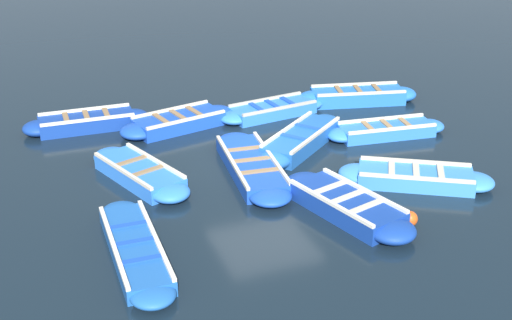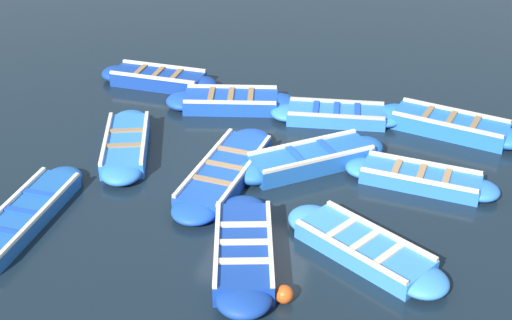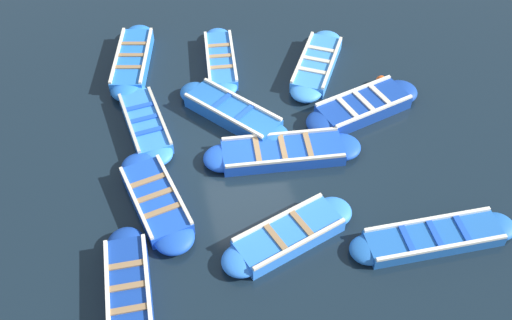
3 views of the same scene
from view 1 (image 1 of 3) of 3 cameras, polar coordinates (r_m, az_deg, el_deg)
ground_plane at (r=17.49m, az=0.68°, el=0.18°), size 120.00×120.00×0.00m
boat_broadside at (r=16.49m, az=12.63°, el=-1.37°), size 3.45×2.55×0.40m
boat_drifting at (r=16.49m, az=-9.30°, el=-1.05°), size 1.93×3.48×0.42m
boat_stern_in at (r=21.30m, az=8.13°, el=5.09°), size 3.66×1.64×0.46m
boat_mid_row at (r=14.97m, az=7.26°, el=-3.63°), size 1.88×3.65×0.45m
boat_inner_gap at (r=13.65m, az=-9.64°, el=-7.03°), size 0.95×3.94×0.35m
boat_alongside at (r=19.69m, az=-13.38°, el=2.97°), size 3.37×0.98×0.44m
boat_end_of_row at (r=16.65m, az=-0.34°, el=-0.50°), size 1.36×4.12×0.39m
boat_near_quay at (r=18.04m, az=3.64°, el=1.62°), size 3.32×2.87×0.46m
boat_centre at (r=19.01m, az=10.38°, el=2.36°), size 3.33×1.14×0.38m
boat_outer_left at (r=20.11m, az=1.34°, el=4.03°), size 3.34×1.26×0.39m
boat_outer_right at (r=19.32m, az=-6.21°, el=3.07°), size 3.47×1.64×0.43m
buoy_orange_near at (r=14.77m, az=12.20°, el=-4.61°), size 0.32×0.32×0.32m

